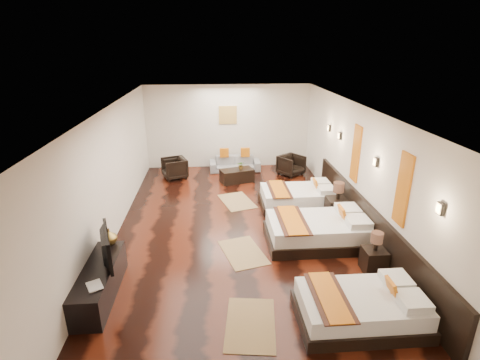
{
  "coord_description": "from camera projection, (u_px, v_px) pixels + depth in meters",
  "views": [
    {
      "loc": [
        -0.53,
        -7.57,
        4.09
      ],
      "look_at": [
        0.08,
        0.38,
        1.1
      ],
      "focal_mm": 27.62,
      "sensor_mm": 36.0,
      "label": 1
    }
  ],
  "objects": [
    {
      "name": "floor",
      "position": [
        238.0,
        230.0,
        8.54
      ],
      "size": [
        5.5,
        9.5,
        0.01
      ],
      "primitive_type": "cube",
      "color": "black",
      "rests_on": "ground"
    },
    {
      "name": "ceiling",
      "position": [
        238.0,
        109.0,
        7.56
      ],
      "size": [
        5.5,
        9.5,
        0.01
      ],
      "primitive_type": "cube",
      "color": "white",
      "rests_on": "floor"
    },
    {
      "name": "back_wall",
      "position": [
        228.0,
        127.0,
        12.49
      ],
      "size": [
        5.5,
        0.01,
        2.8
      ],
      "primitive_type": "cube",
      "color": "silver",
      "rests_on": "floor"
    },
    {
      "name": "left_wall",
      "position": [
        109.0,
        177.0,
        7.86
      ],
      "size": [
        0.01,
        9.5,
        2.8
      ],
      "primitive_type": "cube",
      "color": "silver",
      "rests_on": "floor"
    },
    {
      "name": "right_wall",
      "position": [
        360.0,
        170.0,
        8.25
      ],
      "size": [
        0.01,
        9.5,
        2.8
      ],
      "primitive_type": "cube",
      "color": "silver",
      "rests_on": "floor"
    },
    {
      "name": "headboard_panel",
      "position": [
        368.0,
        225.0,
        7.83
      ],
      "size": [
        0.08,
        6.6,
        0.9
      ],
      "primitive_type": "cube",
      "color": "black",
      "rests_on": "floor"
    },
    {
      "name": "bed_near",
      "position": [
        362.0,
        308.0,
        5.68
      ],
      "size": [
        1.92,
        1.21,
        0.73
      ],
      "color": "black",
      "rests_on": "floor"
    },
    {
      "name": "bed_mid",
      "position": [
        319.0,
        230.0,
        7.95
      ],
      "size": [
        2.18,
        1.37,
        0.83
      ],
      "color": "black",
      "rests_on": "floor"
    },
    {
      "name": "bed_far",
      "position": [
        299.0,
        197.0,
        9.73
      ],
      "size": [
        1.95,
        1.22,
        0.74
      ],
      "color": "black",
      "rests_on": "floor"
    },
    {
      "name": "nightstand_a",
      "position": [
        374.0,
        257.0,
        6.94
      ],
      "size": [
        0.41,
        0.41,
        0.82
      ],
      "color": "black",
      "rests_on": "floor"
    },
    {
      "name": "nightstand_b",
      "position": [
        337.0,
        206.0,
        8.98
      ],
      "size": [
        0.48,
        0.48,
        0.96
      ],
      "color": "black",
      "rests_on": "floor"
    },
    {
      "name": "jute_mat_near",
      "position": [
        251.0,
        324.0,
        5.69
      ],
      "size": [
        0.89,
        1.28,
        0.01
      ],
      "primitive_type": "cube",
      "rotation": [
        0.0,
        0.0,
        -0.13
      ],
      "color": "#94774B",
      "rests_on": "floor"
    },
    {
      "name": "jute_mat_mid",
      "position": [
        243.0,
        252.0,
        7.63
      ],
      "size": [
        1.04,
        1.36,
        0.01
      ],
      "primitive_type": "cube",
      "rotation": [
        0.0,
        0.0,
        0.27
      ],
      "color": "#94774B",
      "rests_on": "floor"
    },
    {
      "name": "jute_mat_far",
      "position": [
        237.0,
        201.0,
        10.08
      ],
      "size": [
        1.06,
        1.36,
        0.01
      ],
      "primitive_type": "cube",
      "rotation": [
        0.0,
        0.0,
        0.29
      ],
      "color": "#94774B",
      "rests_on": "floor"
    },
    {
      "name": "tv_console",
      "position": [
        100.0,
        282.0,
        6.25
      ],
      "size": [
        0.5,
        1.8,
        0.55
      ],
      "primitive_type": "cube",
      "color": "black",
      "rests_on": "floor"
    },
    {
      "name": "tv",
      "position": [
        102.0,
        247.0,
        6.23
      ],
      "size": [
        0.44,
        1.0,
        0.58
      ],
      "primitive_type": "imported",
      "rotation": [
        0.0,
        0.0,
        1.89
      ],
      "color": "black",
      "rests_on": "tv_console"
    },
    {
      "name": "book",
      "position": [
        87.0,
        288.0,
        5.63
      ],
      "size": [
        0.32,
        0.35,
        0.03
      ],
      "primitive_type": "imported",
      "rotation": [
        0.0,
        0.0,
        0.5
      ],
      "color": "black",
      "rests_on": "tv_console"
    },
    {
      "name": "figurine",
      "position": [
        109.0,
        236.0,
        6.84
      ],
      "size": [
        0.36,
        0.36,
        0.31
      ],
      "primitive_type": "imported",
      "rotation": [
        0.0,
        0.0,
        0.26
      ],
      "color": "brown",
      "rests_on": "tv_console"
    },
    {
      "name": "sofa",
      "position": [
        235.0,
        164.0,
        12.42
      ],
      "size": [
        1.69,
        0.7,
        0.49
      ],
      "primitive_type": "imported",
      "rotation": [
        0.0,
        0.0,
        0.02
      ],
      "color": "gray",
      "rests_on": "floor"
    },
    {
      "name": "armchair_left",
      "position": [
        174.0,
        168.0,
        11.71
      ],
      "size": [
        0.92,
        0.91,
        0.66
      ],
      "primitive_type": "imported",
      "rotation": [
        0.0,
        0.0,
        -1.21
      ],
      "color": "black",
      "rests_on": "floor"
    },
    {
      "name": "armchair_right",
      "position": [
        291.0,
        165.0,
        12.0
      ],
      "size": [
        0.99,
        0.99,
        0.65
      ],
      "primitive_type": "imported",
      "rotation": [
        0.0,
        0.0,
        0.64
      ],
      "color": "black",
      "rests_on": "floor"
    },
    {
      "name": "coffee_table",
      "position": [
        237.0,
        175.0,
        11.45
      ],
      "size": [
        1.1,
        0.77,
        0.4
      ],
      "primitive_type": "cube",
      "rotation": [
        0.0,
        0.0,
        0.29
      ],
      "color": "black",
      "rests_on": "floor"
    },
    {
      "name": "table_plant",
      "position": [
        241.0,
        165.0,
        11.37
      ],
      "size": [
        0.26,
        0.24,
        0.25
      ],
      "primitive_type": "imported",
      "rotation": [
        0.0,
        0.0,
        -0.22
      ],
      "color": "#265C1E",
      "rests_on": "coffee_table"
    },
    {
      "name": "orange_panel_a",
      "position": [
        403.0,
        190.0,
        6.37
      ],
      "size": [
        0.04,
        0.4,
        1.3
      ],
      "primitive_type": "cube",
      "color": "#D86014",
      "rests_on": "right_wall"
    },
    {
      "name": "orange_panel_b",
      "position": [
        356.0,
        154.0,
        8.42
      ],
      "size": [
        0.04,
        0.4,
        1.3
      ],
      "primitive_type": "cube",
      "color": "#D86014",
      "rests_on": "right_wall"
    },
    {
      "name": "sconce_near",
      "position": [
        440.0,
        209.0,
        5.29
      ],
      "size": [
        0.07,
        0.12,
        0.18
      ],
      "color": "black",
      "rests_on": "right_wall"
    },
    {
      "name": "sconce_mid",
      "position": [
        376.0,
        162.0,
        7.34
      ],
      "size": [
        0.07,
        0.12,
        0.18
      ],
      "color": "black",
      "rests_on": "right_wall"
    },
    {
      "name": "sconce_far",
      "position": [
        340.0,
        136.0,
        9.39
      ],
      "size": [
        0.07,
        0.12,
        0.18
      ],
      "color": "black",
      "rests_on": "right_wall"
    },
    {
      "name": "sconce_lounge",
      "position": [
        329.0,
        128.0,
        10.24
      ],
      "size": [
        0.07,
        0.12,
        0.18
      ],
      "color": "black",
      "rests_on": "right_wall"
    },
    {
      "name": "gold_artwork",
      "position": [
        228.0,
        115.0,
        12.33
      ],
      "size": [
        0.6,
        0.04,
        0.6
      ],
      "primitive_type": "cube",
      "color": "#AD873F",
      "rests_on": "back_wall"
    }
  ]
}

